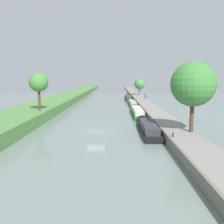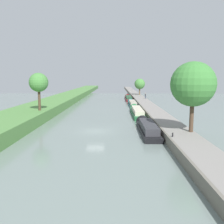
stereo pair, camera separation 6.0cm
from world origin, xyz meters
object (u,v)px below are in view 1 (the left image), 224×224
at_px(narrowboat_teal, 132,103).
at_px(narrowboat_maroon, 128,98).
at_px(narrowboat_green, 137,112).
at_px(person_walking, 145,96).
at_px(mooring_bollard_far, 133,94).
at_px(mooring_bollard_near, 173,135).
at_px(narrowboat_black, 147,127).

height_order(narrowboat_teal, narrowboat_maroon, narrowboat_maroon).
bearing_deg(narrowboat_maroon, narrowboat_green, -89.95).
relative_size(person_walking, mooring_bollard_far, 3.69).
bearing_deg(mooring_bollard_near, narrowboat_teal, 92.56).
distance_m(narrowboat_maroon, mooring_bollard_near, 55.93).
bearing_deg(mooring_bollard_far, narrowboat_green, -92.79).
bearing_deg(mooring_bollard_near, person_walking, 86.70).
height_order(narrowboat_green, person_walking, person_walking).
relative_size(person_walking, mooring_bollard_near, 3.69).
height_order(narrowboat_green, mooring_bollard_near, mooring_bollard_near).
xyz_separation_m(narrowboat_black, narrowboat_maroon, (-0.12, 48.42, -0.04)).
relative_size(mooring_bollard_near, mooring_bollard_far, 1.00).
distance_m(narrowboat_black, narrowboat_green, 15.68).
bearing_deg(person_walking, mooring_bollard_near, -93.30).
relative_size(narrowboat_black, mooring_bollard_far, 28.58).
bearing_deg(narrowboat_maroon, mooring_bollard_near, -87.99).
distance_m(mooring_bollard_near, mooring_bollard_far, 62.85).
distance_m(narrowboat_black, narrowboat_teal, 31.82).
distance_m(narrowboat_maroon, mooring_bollard_far, 7.27).
bearing_deg(person_walking, mooring_bollard_far, 100.43).
distance_m(narrowboat_green, narrowboat_teal, 16.14).
relative_size(narrowboat_black, person_walking, 7.75).
bearing_deg(narrowboat_teal, narrowboat_black, -90.15).
bearing_deg(narrowboat_maroon, person_walking, -59.56).
relative_size(narrowboat_maroon, mooring_bollard_far, 35.55).
height_order(narrowboat_maroon, mooring_bollard_near, mooring_bollard_near).
relative_size(narrowboat_maroon, person_walking, 9.64).
bearing_deg(narrowboat_maroon, narrowboat_black, -89.86).
height_order(narrowboat_black, person_walking, person_walking).
relative_size(narrowboat_black, mooring_bollard_near, 28.58).
bearing_deg(narrowboat_green, mooring_bollard_far, 87.21).
xyz_separation_m(narrowboat_teal, narrowboat_maroon, (-0.20, 16.59, 0.01)).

